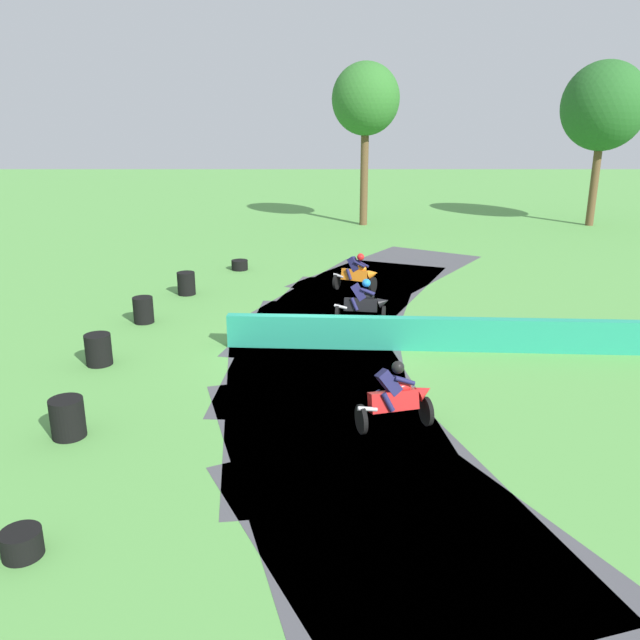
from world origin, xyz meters
The scene contains 14 objects.
ground_plane centered at (0.00, 0.00, 0.00)m, with size 120.00×120.00×0.00m, color #569947.
track_asphalt centered at (1.12, -0.06, 0.00)m, with size 9.95×28.67×0.01m.
safety_barrier centered at (5.75, -0.33, 0.45)m, with size 0.30×16.50×0.90m, color #239375.
motorcycle_lead_orange centered at (1.38, 5.91, 0.66)m, with size 1.70×1.28×1.43m.
motorcycle_chase_black centered at (1.35, 2.16, 0.65)m, with size 1.71×0.94×1.43m.
motorcycle_trailing_red centered at (1.59, -4.70, 0.65)m, with size 1.68×1.09×1.43m.
tire_stack_near centered at (-3.26, 9.28, 0.20)m, with size 0.67×0.67×0.40m.
tire_stack_mid_a centered at (-4.68, 5.48, 0.40)m, with size 0.62×0.62×0.80m.
tire_stack_mid_b centered at (-5.36, 2.23, 0.40)m, with size 0.61×0.61×0.80m.
tire_stack_far centered at (-5.59, -1.26, 0.40)m, with size 0.66×0.66×0.80m.
tire_stack_extra_a centered at (-4.93, -5.14, 0.40)m, with size 0.66×0.66×0.80m.
tire_stack_extra_b centered at (-4.26, -8.78, 0.20)m, with size 0.59×0.59×0.40m.
tree_far_left centered at (2.53, 20.67, 6.81)m, with size 3.71×3.71×8.84m.
tree_far_right centered at (15.49, 20.44, 6.48)m, with size 4.54×4.54×8.90m.
Camera 1 is at (0.04, -16.72, 6.10)m, focal length 36.47 mm.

